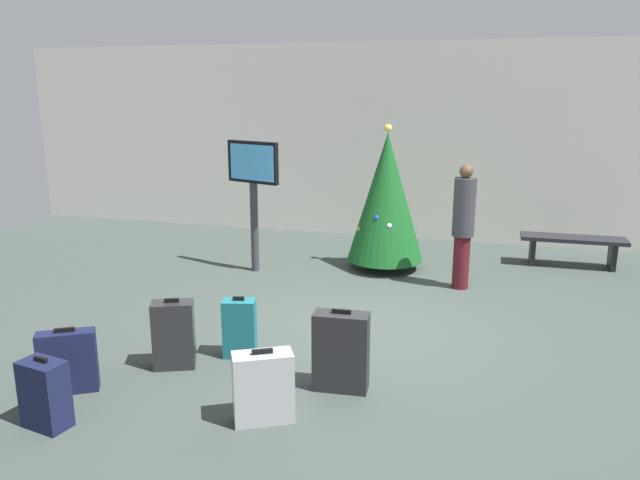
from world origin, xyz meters
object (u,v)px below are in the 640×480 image
(suitcase_1, at_px, (240,328))
(suitcase_5, at_px, (341,351))
(suitcase_4, at_px, (174,335))
(flight_info_kiosk, at_px, (253,181))
(suitcase_0, at_px, (45,394))
(suitcase_2, at_px, (68,362))
(holiday_tree, at_px, (386,197))
(waiting_bench, at_px, (573,244))
(suitcase_3, at_px, (263,387))
(traveller_0, at_px, (463,224))

(suitcase_1, relative_size, suitcase_5, 0.84)
(suitcase_4, bearing_deg, flight_info_kiosk, 97.60)
(suitcase_0, distance_m, suitcase_4, 1.39)
(suitcase_4, bearing_deg, suitcase_2, -133.12)
(holiday_tree, bearing_deg, suitcase_0, -109.95)
(waiting_bench, relative_size, suitcase_2, 2.51)
(suitcase_5, bearing_deg, suitcase_2, -163.30)
(flight_info_kiosk, bearing_deg, holiday_tree, 18.92)
(suitcase_2, bearing_deg, suitcase_5, 16.70)
(suitcase_2, relative_size, suitcase_4, 0.87)
(suitcase_0, height_order, suitcase_4, suitcase_4)
(suitcase_4, bearing_deg, suitcase_5, -0.27)
(suitcase_0, distance_m, suitcase_3, 1.80)
(traveller_0, relative_size, suitcase_2, 2.78)
(traveller_0, height_order, suitcase_1, traveller_0)
(flight_info_kiosk, distance_m, suitcase_5, 4.14)
(flight_info_kiosk, distance_m, suitcase_3, 4.56)
(holiday_tree, xyz_separation_m, waiting_bench, (2.83, 0.90, -0.77))
(holiday_tree, xyz_separation_m, suitcase_0, (-1.93, -5.32, -0.84))
(flight_info_kiosk, xyz_separation_m, suitcase_1, (0.99, -2.96, -1.09))
(suitcase_2, xyz_separation_m, suitcase_3, (1.92, 0.00, 0.01))
(suitcase_3, bearing_deg, suitcase_1, 121.31)
(suitcase_2, bearing_deg, suitcase_4, 46.88)
(traveller_0, xyz_separation_m, suitcase_2, (-3.33, -4.08, -0.63))
(holiday_tree, bearing_deg, suitcase_1, -104.29)
(holiday_tree, height_order, flight_info_kiosk, holiday_tree)
(suitcase_1, height_order, suitcase_4, suitcase_4)
(suitcase_2, bearing_deg, holiday_tree, 65.70)
(traveller_0, xyz_separation_m, suitcase_5, (-0.92, -3.36, -0.56))
(holiday_tree, xyz_separation_m, suitcase_1, (-0.92, -3.61, -0.82))
(flight_info_kiosk, relative_size, suitcase_1, 3.02)
(flight_info_kiosk, xyz_separation_m, suitcase_0, (-0.02, -4.67, -1.11))
(suitcase_0, xyz_separation_m, suitcase_1, (1.01, 1.71, 0.02))
(flight_info_kiosk, xyz_separation_m, suitcase_4, (0.45, -3.36, -1.05))
(suitcase_1, xyz_separation_m, suitcase_4, (-0.54, -0.41, 0.03))
(waiting_bench, bearing_deg, suitcase_0, -127.43)
(waiting_bench, bearing_deg, traveller_0, -136.30)
(flight_info_kiosk, height_order, suitcase_2, flight_info_kiosk)
(holiday_tree, height_order, suitcase_1, holiday_tree)
(suitcase_2, bearing_deg, traveller_0, 50.76)
(suitcase_3, distance_m, suitcase_4, 1.43)
(suitcase_1, bearing_deg, suitcase_3, -58.69)
(holiday_tree, distance_m, suitcase_5, 4.11)
(suitcase_0, relative_size, suitcase_4, 0.86)
(holiday_tree, relative_size, suitcase_1, 3.38)
(suitcase_2, relative_size, suitcase_3, 0.97)
(suitcase_1, height_order, suitcase_5, suitcase_5)
(traveller_0, bearing_deg, flight_info_kiosk, 179.72)
(traveller_0, relative_size, suitcase_4, 2.40)
(suitcase_1, height_order, suitcase_2, suitcase_1)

